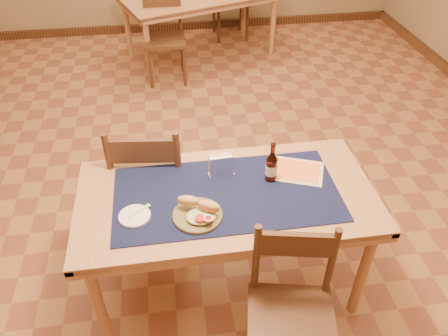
{
  "coord_description": "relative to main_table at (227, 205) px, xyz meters",
  "views": [
    {
      "loc": [
        -0.27,
        -2.51,
        2.33
      ],
      "look_at": [
        0.0,
        -0.7,
        0.85
      ],
      "focal_mm": 35.0,
      "sensor_mm": 36.0,
      "label": 1
    }
  ],
  "objects": [
    {
      "name": "chair_main_near",
      "position": [
        0.23,
        -0.58,
        -0.2
      ],
      "size": [
        0.49,
        0.49,
        0.9
      ],
      "color": "#4D301B",
      "rests_on": "ground"
    },
    {
      "name": "sandwich_plate",
      "position": [
        -0.17,
        -0.15,
        0.11
      ],
      "size": [
        0.25,
        0.25,
        0.1
      ],
      "color": "brown",
      "rests_on": "placemat"
    },
    {
      "name": "beer_bottle",
      "position": [
        0.26,
        0.08,
        0.18
      ],
      "size": [
        0.06,
        0.06,
        0.24
      ],
      "color": "#41170B",
      "rests_on": "placemat"
    },
    {
      "name": "main_table",
      "position": [
        0.0,
        0.0,
        0.0
      ],
      "size": [
        1.6,
        0.8,
        0.75
      ],
      "color": "#A6774E",
      "rests_on": "ground"
    },
    {
      "name": "back_table",
      "position": [
        0.21,
        3.37,
        0.0
      ],
      "size": [
        1.93,
        1.39,
        0.75
      ],
      "color": "#A6774E",
      "rests_on": "ground"
    },
    {
      "name": "side_plate",
      "position": [
        -0.49,
        -0.11,
        0.1
      ],
      "size": [
        0.16,
        0.16,
        0.01
      ],
      "color": "silver",
      "rests_on": "placemat"
    },
    {
      "name": "fork",
      "position": [
        -0.45,
        -0.07,
        0.1
      ],
      "size": [
        0.12,
        0.09,
        0.0
      ],
      "color": "#93DC78",
      "rests_on": "side_plate"
    },
    {
      "name": "baseboard",
      "position": [
        0.0,
        0.8,
        -0.62
      ],
      "size": [
        6.0,
        7.0,
        0.1
      ],
      "color": "#4D301B",
      "rests_on": "ground"
    },
    {
      "name": "room",
      "position": [
        0.0,
        0.8,
        0.73
      ],
      "size": [
        6.04,
        7.04,
        2.84
      ],
      "color": "#996743",
      "rests_on": "ground"
    },
    {
      "name": "chair_back_near",
      "position": [
        -0.23,
        2.86,
        -0.19
      ],
      "size": [
        0.43,
        0.43,
        0.92
      ],
      "color": "#4D301B",
      "rests_on": "ground"
    },
    {
      "name": "napkin_holder",
      "position": [
        -0.01,
        0.16,
        0.15
      ],
      "size": [
        0.15,
        0.06,
        0.13
      ],
      "color": "white",
      "rests_on": "placemat"
    },
    {
      "name": "chair_back_far",
      "position": [
        0.66,
        3.89,
        -0.18
      ],
      "size": [
        0.45,
        0.45,
        0.94
      ],
      "color": "#4D301B",
      "rests_on": "ground"
    },
    {
      "name": "placemat",
      "position": [
        0.0,
        0.0,
        0.09
      ],
      "size": [
        1.2,
        0.6,
        0.01
      ],
      "primitive_type": "cube",
      "color": "#10173B",
      "rests_on": "main_table"
    },
    {
      "name": "chair_main_far",
      "position": [
        -0.42,
        0.46,
        -0.16
      ],
      "size": [
        0.5,
        0.5,
        0.99
      ],
      "color": "#4D301B",
      "rests_on": "ground"
    },
    {
      "name": "menu_card",
      "position": [
        0.42,
        0.13,
        0.09
      ],
      "size": [
        0.37,
        0.32,
        0.01
      ],
      "color": "beige",
      "rests_on": "placemat"
    }
  ]
}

